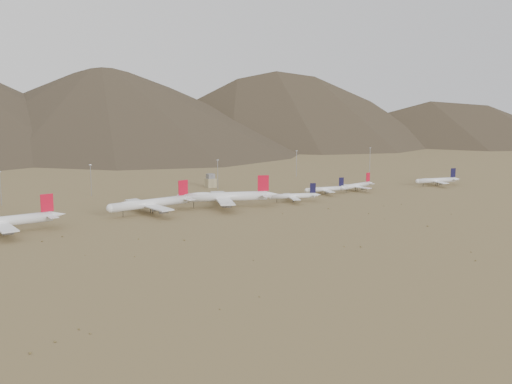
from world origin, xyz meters
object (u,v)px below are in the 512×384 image
widebody_west (1,222)px  widebody_east (224,196)px  narrowbody_a (294,196)px  narrowbody_b (326,189)px  widebody_centre (150,203)px  control_tower (211,181)px

widebody_west → widebody_east: bearing=-0.9°
narrowbody_a → narrowbody_b: narrowbody_a is taller
widebody_centre → narrowbody_a: bearing=-13.9°
widebody_centre → widebody_east: bearing=-12.3°
control_tower → narrowbody_a: bearing=-76.4°
widebody_centre → widebody_east: (55.85, -4.60, 0.58)m
widebody_east → narrowbody_b: bearing=24.3°
narrowbody_b → control_tower: narrowbody_b is taller
narrowbody_b → control_tower: bearing=138.4°
widebody_west → widebody_east: widebody_east is taller
widebody_centre → widebody_west: bearing=-179.9°
widebody_west → control_tower: widebody_west is taller
widebody_centre → narrowbody_b: (154.26, 3.62, -3.00)m
widebody_west → widebody_centre: widebody_west is taller
widebody_east → narrowbody_a: (56.01, -7.75, -3.30)m
control_tower → narrowbody_b: bearing=-50.7°
widebody_west → narrowbody_b: 254.66m
widebody_east → control_tower: widebody_east is taller
widebody_west → widebody_east: 155.91m
narrowbody_b → control_tower: (-65.78, 80.35, 1.06)m
narrowbody_a → narrowbody_b: size_ratio=1.04×
widebody_centre → narrowbody_a: size_ratio=1.72×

